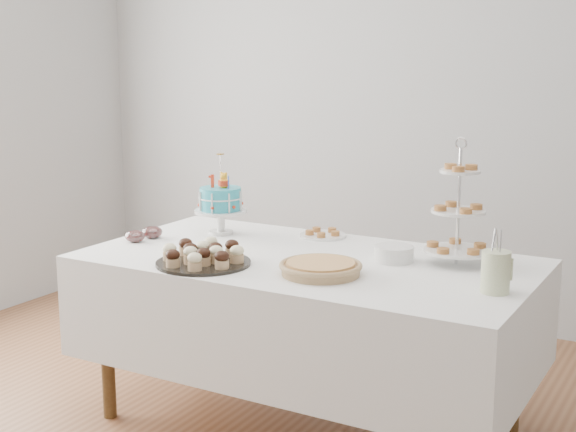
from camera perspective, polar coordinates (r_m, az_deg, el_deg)
The scene contains 11 objects.
walls at distance 3.08m, azimuth -1.24°, elevation 6.28°, with size 5.04×4.04×2.70m.
table at distance 3.50m, azimuth 1.34°, elevation -6.60°, with size 1.92×1.02×0.77m.
birthday_cake at distance 3.89m, azimuth -4.80°, elevation 0.25°, with size 0.25×0.25×0.39m.
cupcake_tray at distance 3.34m, azimuth -6.05°, elevation -2.72°, with size 0.40×0.40×0.09m.
pie at distance 3.18m, azimuth 2.33°, elevation -3.67°, with size 0.33×0.33×0.05m.
tiered_stand at distance 3.36m, azimuth 12.01°, elevation 0.28°, with size 0.27×0.27×0.53m.
plate_stack at distance 3.41m, azimuth 7.53°, elevation -2.67°, with size 0.17×0.17×0.07m.
pastry_plate at distance 3.84m, azimuth 2.50°, elevation -1.26°, with size 0.22×0.22×0.03m.
jam_bowl_a at distance 3.79m, azimuth -10.82°, elevation -1.42°, with size 0.09×0.09×0.06m.
jam_bowl_b at distance 3.86m, azimuth -9.64°, elevation -1.15°, with size 0.10×0.10×0.06m.
utensil_pitcher at distance 3.02m, azimuth 14.56°, elevation -3.75°, with size 0.11×0.11×0.24m.
Camera 1 is at (1.57, -2.64, 1.62)m, focal length 50.00 mm.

